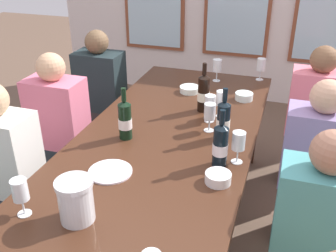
# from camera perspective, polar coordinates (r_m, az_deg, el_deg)

# --- Properties ---
(ground_plane) EXTENTS (12.00, 12.00, 0.00)m
(ground_plane) POSITION_cam_1_polar(r_m,az_deg,el_deg) (2.63, -1.05, -16.95)
(ground_plane) COLOR brown
(dining_table) EXTENTS (1.00, 2.58, 0.74)m
(dining_table) POSITION_cam_1_polar(r_m,az_deg,el_deg) (2.21, -1.19, -4.29)
(dining_table) COLOR #422416
(dining_table) RESTS_ON ground
(white_plate_1) EXTENTS (0.22, 0.22, 0.01)m
(white_plate_1) POSITION_cam_1_polar(r_m,az_deg,el_deg) (1.97, -8.42, -6.59)
(white_plate_1) COLOR white
(white_plate_1) RESTS_ON dining_table
(metal_pitcher) EXTENTS (0.16, 0.16, 0.19)m
(metal_pitcher) POSITION_cam_1_polar(r_m,az_deg,el_deg) (1.66, -13.28, -10.48)
(metal_pitcher) COLOR silver
(metal_pitcher) RESTS_ON dining_table
(wine_bottle_0) EXTENTS (0.08, 0.08, 0.33)m
(wine_bottle_0) POSITION_cam_1_polar(r_m,az_deg,el_deg) (2.55, 5.19, 4.83)
(wine_bottle_0) COLOR black
(wine_bottle_0) RESTS_ON dining_table
(wine_bottle_1) EXTENTS (0.08, 0.08, 0.31)m
(wine_bottle_1) POSITION_cam_1_polar(r_m,az_deg,el_deg) (1.97, 7.64, -2.74)
(wine_bottle_1) COLOR black
(wine_bottle_1) RESTS_ON dining_table
(wine_bottle_2) EXTENTS (0.08, 0.08, 0.31)m
(wine_bottle_2) POSITION_cam_1_polar(r_m,az_deg,el_deg) (2.22, -6.28, 0.93)
(wine_bottle_2) COLOR black
(wine_bottle_2) RESTS_ON dining_table
(wine_bottle_3) EXTENTS (0.08, 0.08, 0.31)m
(wine_bottle_3) POSITION_cam_1_polar(r_m,az_deg,el_deg) (2.22, 8.07, 0.86)
(wine_bottle_3) COLOR black
(wine_bottle_3) RESTS_ON dining_table
(tasting_bowl_0) EXTENTS (0.13, 0.13, 0.05)m
(tasting_bowl_0) POSITION_cam_1_polar(r_m,az_deg,el_deg) (1.89, 7.31, -7.51)
(tasting_bowl_0) COLOR white
(tasting_bowl_0) RESTS_ON dining_table
(tasting_bowl_1) EXTENTS (0.12, 0.12, 0.05)m
(tasting_bowl_1) POSITION_cam_1_polar(r_m,az_deg,el_deg) (2.80, 11.01, 4.26)
(tasting_bowl_1) COLOR white
(tasting_bowl_1) RESTS_ON dining_table
(tasting_bowl_2) EXTENTS (0.14, 0.14, 0.04)m
(tasting_bowl_2) POSITION_cam_1_polar(r_m,az_deg,el_deg) (2.88, 3.16, 5.36)
(tasting_bowl_2) COLOR white
(tasting_bowl_2) RESTS_ON dining_table
(wine_glass_0) EXTENTS (0.07, 0.07, 0.17)m
(wine_glass_0) POSITION_cam_1_polar(r_m,az_deg,el_deg) (2.30, 6.10, 1.91)
(wine_glass_0) COLOR white
(wine_glass_0) RESTS_ON dining_table
(wine_glass_1) EXTENTS (0.07, 0.07, 0.17)m
(wine_glass_1) POSITION_cam_1_polar(r_m,az_deg,el_deg) (2.41, 6.15, 3.28)
(wine_glass_1) COLOR white
(wine_glass_1) RESTS_ON dining_table
(wine_glass_2) EXTENTS (0.07, 0.07, 0.17)m
(wine_glass_2) POSITION_cam_1_polar(r_m,az_deg,el_deg) (1.74, -20.75, -8.92)
(wine_glass_2) COLOR white
(wine_glass_2) RESTS_ON dining_table
(wine_glass_3) EXTENTS (0.07, 0.07, 0.17)m
(wine_glass_3) POSITION_cam_1_polar(r_m,az_deg,el_deg) (3.09, 7.18, 8.58)
(wine_glass_3) COLOR white
(wine_glass_3) RESTS_ON dining_table
(wine_glass_6) EXTENTS (0.07, 0.07, 0.17)m
(wine_glass_6) POSITION_cam_1_polar(r_m,az_deg,el_deg) (2.01, 10.24, -2.36)
(wine_glass_6) COLOR white
(wine_glass_6) RESTS_ON dining_table
(wine_glass_7) EXTENTS (0.07, 0.07, 0.17)m
(wine_glass_7) POSITION_cam_1_polar(r_m,az_deg,el_deg) (3.17, 13.41, 8.55)
(wine_glass_7) COLOR white
(wine_glass_7) RESTS_ON dining_table
(wine_glass_9) EXTENTS (0.07, 0.07, 0.17)m
(wine_glass_9) POSITION_cam_1_polar(r_m,az_deg,el_deg) (2.48, 7.79, 3.91)
(wine_glass_9) COLOR white
(wine_glass_9) RESTS_ON dining_table
(seated_person_0) EXTENTS (0.38, 0.24, 1.11)m
(seated_person_0) POSITION_cam_1_polar(r_m,az_deg,el_deg) (2.85, -15.44, -1.08)
(seated_person_0) COLOR #252E35
(seated_person_0) RESTS_ON ground
(seated_person_1) EXTENTS (0.38, 0.24, 1.11)m
(seated_person_1) POSITION_cam_1_polar(r_m,az_deg,el_deg) (2.49, 20.30, -6.42)
(seated_person_1) COLOR #38302E
(seated_person_1) RESTS_ON ground
(seated_person_2) EXTENTS (0.38, 0.24, 1.11)m
(seated_person_2) POSITION_cam_1_polar(r_m,az_deg,el_deg) (2.48, -22.28, -6.90)
(seated_person_2) COLOR #282E3A
(seated_person_2) RESTS_ON ground
(seated_person_3) EXTENTS (0.38, 0.24, 1.11)m
(seated_person_3) POSITION_cam_1_polar(r_m,az_deg,el_deg) (2.00, 20.35, -15.71)
(seated_person_3) COLOR #313630
(seated_person_3) RESTS_ON ground
(seated_person_6) EXTENTS (0.38, 0.24, 1.11)m
(seated_person_6) POSITION_cam_1_polar(r_m,az_deg,el_deg) (3.35, -9.66, 3.87)
(seated_person_6) COLOR #332F2E
(seated_person_6) RESTS_ON ground
(seated_person_7) EXTENTS (0.38, 0.24, 1.11)m
(seated_person_7) POSITION_cam_1_polar(r_m,az_deg,el_deg) (3.09, 20.26, 0.38)
(seated_person_7) COLOR #2E2834
(seated_person_7) RESTS_ON ground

